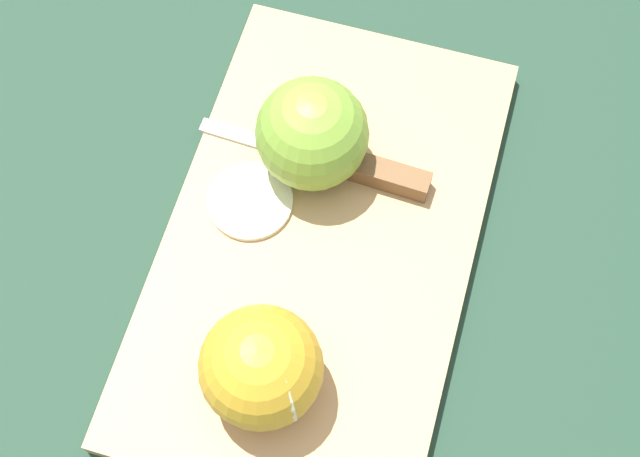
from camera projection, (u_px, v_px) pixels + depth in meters
name	position (u px, v px, depth m)	size (l,w,h in m)	color
ground_plane	(320.00, 249.00, 0.66)	(4.00, 4.00, 0.00)	#1E3828
cutting_board	(320.00, 244.00, 0.65)	(0.38, 0.22, 0.02)	tan
apple_half_left	(262.00, 367.00, 0.57)	(0.08, 0.08, 0.08)	gold
apple_half_right	(312.00, 134.00, 0.63)	(0.08, 0.08, 0.08)	olive
knife	(366.00, 170.00, 0.66)	(0.02, 0.18, 0.02)	silver
apple_slice	(250.00, 201.00, 0.66)	(0.06, 0.06, 0.00)	beige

